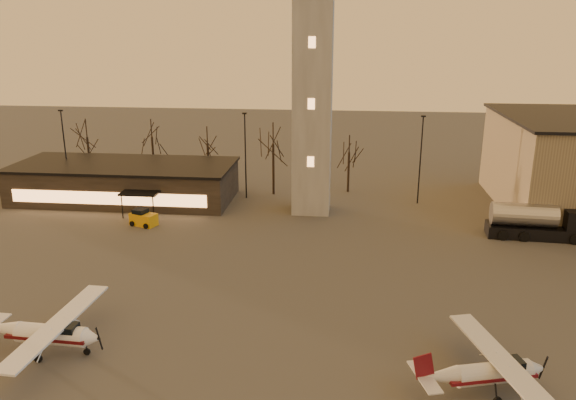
{
  "coord_description": "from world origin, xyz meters",
  "views": [
    {
      "loc": [
        3.75,
        -28.99,
        19.28
      ],
      "look_at": [
        -0.76,
        13.0,
        6.36
      ],
      "focal_mm": 35.0,
      "sensor_mm": 36.0,
      "label": 1
    }
  ],
  "objects_px": {
    "terminal": "(125,181)",
    "cessna_front": "(495,376)",
    "cessna_rear": "(54,338)",
    "service_cart": "(143,219)",
    "control_tower": "(313,59)",
    "fuel_truck": "(536,224)"
  },
  "relations": [
    {
      "from": "cessna_front",
      "to": "cessna_rear",
      "type": "distance_m",
      "value": 26.19
    },
    {
      "from": "control_tower",
      "to": "cessna_rear",
      "type": "distance_m",
      "value": 36.51
    },
    {
      "from": "cessna_front",
      "to": "cessna_rear",
      "type": "bearing_deg",
      "value": 161.74
    },
    {
      "from": "terminal",
      "to": "service_cart",
      "type": "bearing_deg",
      "value": -58.83
    },
    {
      "from": "control_tower",
      "to": "cessna_rear",
      "type": "xyz_separation_m",
      "value": [
        -13.92,
        -30.07,
        -15.32
      ]
    },
    {
      "from": "cessna_rear",
      "to": "cessna_front",
      "type": "bearing_deg",
      "value": 0.21
    },
    {
      "from": "terminal",
      "to": "cessna_rear",
      "type": "height_order",
      "value": "terminal"
    },
    {
      "from": "terminal",
      "to": "cessna_front",
      "type": "xyz_separation_m",
      "value": [
        34.23,
        -33.21,
        -1.19
      ]
    },
    {
      "from": "control_tower",
      "to": "terminal",
      "type": "distance_m",
      "value": 26.24
    },
    {
      "from": "cessna_front",
      "to": "terminal",
      "type": "bearing_deg",
      "value": 120.14
    },
    {
      "from": "control_tower",
      "to": "service_cart",
      "type": "height_order",
      "value": "control_tower"
    },
    {
      "from": "terminal",
      "to": "fuel_truck",
      "type": "xyz_separation_m",
      "value": [
        44.0,
        -8.05,
        -0.83
      ]
    },
    {
      "from": "cessna_rear",
      "to": "control_tower",
      "type": "bearing_deg",
      "value": 67.9
    },
    {
      "from": "terminal",
      "to": "cessna_front",
      "type": "relative_size",
      "value": 2.48
    },
    {
      "from": "control_tower",
      "to": "service_cart",
      "type": "relative_size",
      "value": 10.87
    },
    {
      "from": "cessna_rear",
      "to": "fuel_truck",
      "type": "bearing_deg",
      "value": 36.48
    },
    {
      "from": "fuel_truck",
      "to": "cessna_front",
      "type": "bearing_deg",
      "value": -107.27
    },
    {
      "from": "control_tower",
      "to": "cessna_rear",
      "type": "height_order",
      "value": "control_tower"
    },
    {
      "from": "fuel_truck",
      "to": "control_tower",
      "type": "bearing_deg",
      "value": 168.54
    },
    {
      "from": "cessna_front",
      "to": "service_cart",
      "type": "distance_m",
      "value": 38.02
    },
    {
      "from": "service_cart",
      "to": "cessna_rear",
      "type": "bearing_deg",
      "value": -62.9
    },
    {
      "from": "service_cart",
      "to": "control_tower",
      "type": "bearing_deg",
      "value": 41.82
    }
  ]
}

